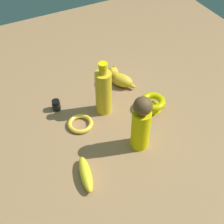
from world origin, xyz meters
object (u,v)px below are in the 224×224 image
Objects in this scene: bangle at (80,124)px; cat_figurine at (119,78)px; banana at (86,174)px; person_figure_adult at (141,124)px; nail_polish_jar at (56,105)px; bottle_tall at (104,91)px; bowl at (153,102)px.

bangle is 0.31m from cat_figurine.
cat_figurine is 0.86× the size of banana.
person_figure_adult is 1.86× the size of cat_figurine.
banana is (0.24, -0.08, 0.01)m from bangle.
bangle is at bearing -139.85° from person_figure_adult.
person_figure_adult is at bearing -15.56° from cat_figurine.
person_figure_adult is at bearing 33.64° from nail_polish_jar.
bangle is (-0.20, -0.17, -0.11)m from person_figure_adult.
person_figure_adult is (0.23, 0.04, 0.01)m from bottle_tall.
bottle_tall is 0.22m from nail_polish_jar.
nail_polish_jar is at bearing -146.36° from person_figure_adult.
bottle_tall is 0.22m from bowl.
cat_figurine is at bearing 120.75° from bangle.
bowl is (0.09, 0.19, -0.07)m from bottle_tall.
bowl is 0.82× the size of cat_figurine.
bangle is 0.70× the size of banana.
bottle_tall is at bearing -114.46° from bowl.
bottle_tall is 0.16m from bangle.
person_figure_adult is 1.61× the size of banana.
banana is (0.04, -0.25, -0.10)m from person_figure_adult.
person_figure_adult is 0.23m from bowl.
bottle_tall is 0.36m from banana.
banana is at bearing -64.46° from bowl.
cat_figurine is (-0.12, 0.14, -0.07)m from bottle_tall.
bangle is at bearing 173.23° from banana.
bowl is 0.71× the size of banana.
banana is (0.37, -0.03, -0.00)m from nail_polish_jar.
person_figure_adult is 5.00× the size of nail_polish_jar.
bowl is 0.32m from bangle.
nail_polish_jar is at bearing -157.94° from bangle.
person_figure_adult reaches higher than bowl.
nail_polish_jar is at bearing -118.47° from bottle_tall.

